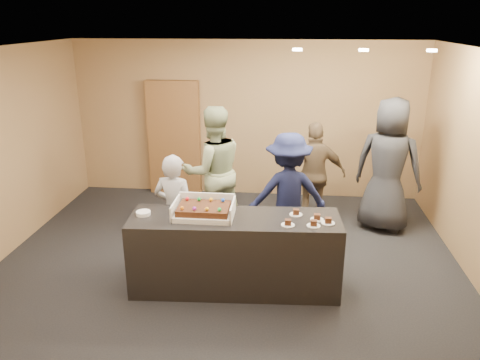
{
  "coord_description": "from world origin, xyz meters",
  "views": [
    {
      "loc": [
        0.7,
        -5.48,
        3.06
      ],
      "look_at": [
        0.14,
        0.0,
        1.12
      ],
      "focal_mm": 35.0,
      "sensor_mm": 36.0,
      "label": 1
    }
  ],
  "objects_px": {
    "person_dark_suit": "(388,165)",
    "sheet_cake": "(204,208)",
    "storage_cabinet": "(174,138)",
    "serving_counter": "(235,253)",
    "person_navy_man": "(288,194)",
    "plate_stack": "(143,213)",
    "person_server_grey": "(175,212)",
    "cake_box": "(204,212)",
    "person_brown_extra": "(315,175)",
    "person_sage_man": "(213,171)"
  },
  "relations": [
    {
      "from": "person_navy_man",
      "to": "person_sage_man",
      "type": "bearing_deg",
      "value": -35.4
    },
    {
      "from": "person_navy_man",
      "to": "person_brown_extra",
      "type": "relative_size",
      "value": 1.03
    },
    {
      "from": "sheet_cake",
      "to": "person_dark_suit",
      "type": "height_order",
      "value": "person_dark_suit"
    },
    {
      "from": "person_brown_extra",
      "to": "storage_cabinet",
      "type": "bearing_deg",
      "value": -32.35
    },
    {
      "from": "person_server_grey",
      "to": "person_sage_man",
      "type": "distance_m",
      "value": 1.11
    },
    {
      "from": "serving_counter",
      "to": "cake_box",
      "type": "xyz_separation_m",
      "value": [
        -0.35,
        0.03,
        0.5
      ]
    },
    {
      "from": "person_brown_extra",
      "to": "person_dark_suit",
      "type": "distance_m",
      "value": 1.07
    },
    {
      "from": "storage_cabinet",
      "to": "person_brown_extra",
      "type": "distance_m",
      "value": 2.68
    },
    {
      "from": "storage_cabinet",
      "to": "sheet_cake",
      "type": "relative_size",
      "value": 3.5
    },
    {
      "from": "sheet_cake",
      "to": "person_dark_suit",
      "type": "distance_m",
      "value": 3.05
    },
    {
      "from": "sheet_cake",
      "to": "person_server_grey",
      "type": "relative_size",
      "value": 0.39
    },
    {
      "from": "person_sage_man",
      "to": "person_dark_suit",
      "type": "bearing_deg",
      "value": 164.13
    },
    {
      "from": "person_navy_man",
      "to": "person_brown_extra",
      "type": "height_order",
      "value": "person_navy_man"
    },
    {
      "from": "person_brown_extra",
      "to": "person_dark_suit",
      "type": "bearing_deg",
      "value": 169.98
    },
    {
      "from": "person_server_grey",
      "to": "person_dark_suit",
      "type": "distance_m",
      "value": 3.2
    },
    {
      "from": "sheet_cake",
      "to": "person_dark_suit",
      "type": "relative_size",
      "value": 0.29
    },
    {
      "from": "plate_stack",
      "to": "person_brown_extra",
      "type": "bearing_deg",
      "value": 43.71
    },
    {
      "from": "storage_cabinet",
      "to": "person_navy_man",
      "type": "height_order",
      "value": "storage_cabinet"
    },
    {
      "from": "sheet_cake",
      "to": "person_brown_extra",
      "type": "xyz_separation_m",
      "value": [
        1.35,
        1.93,
        -0.2
      ]
    },
    {
      "from": "serving_counter",
      "to": "storage_cabinet",
      "type": "height_order",
      "value": "storage_cabinet"
    },
    {
      "from": "serving_counter",
      "to": "person_brown_extra",
      "type": "bearing_deg",
      "value": 59.51
    },
    {
      "from": "storage_cabinet",
      "to": "sheet_cake",
      "type": "distance_m",
      "value": 3.25
    },
    {
      "from": "storage_cabinet",
      "to": "sheet_cake",
      "type": "xyz_separation_m",
      "value": [
        1.07,
        -3.07,
        -0.02
      ]
    },
    {
      "from": "sheet_cake",
      "to": "storage_cabinet",
      "type": "bearing_deg",
      "value": 109.29
    },
    {
      "from": "plate_stack",
      "to": "person_brown_extra",
      "type": "height_order",
      "value": "person_brown_extra"
    },
    {
      "from": "storage_cabinet",
      "to": "person_dark_suit",
      "type": "xyz_separation_m",
      "value": [
        3.47,
        -1.19,
        -0.01
      ]
    },
    {
      "from": "cake_box",
      "to": "storage_cabinet",
      "type": "bearing_deg",
      "value": 109.44
    },
    {
      "from": "person_server_grey",
      "to": "person_navy_man",
      "type": "height_order",
      "value": "person_navy_man"
    },
    {
      "from": "person_brown_extra",
      "to": "sheet_cake",
      "type": "bearing_deg",
      "value": 47.93
    },
    {
      "from": "person_navy_man",
      "to": "person_server_grey",
      "type": "bearing_deg",
      "value": 10.7
    },
    {
      "from": "person_navy_man",
      "to": "person_dark_suit",
      "type": "xyz_separation_m",
      "value": [
        1.45,
        0.87,
        0.17
      ]
    },
    {
      "from": "sheet_cake",
      "to": "person_brown_extra",
      "type": "bearing_deg",
      "value": 55.08
    },
    {
      "from": "plate_stack",
      "to": "person_brown_extra",
      "type": "distance_m",
      "value": 2.84
    },
    {
      "from": "serving_counter",
      "to": "storage_cabinet",
      "type": "relative_size",
      "value": 1.18
    },
    {
      "from": "sheet_cake",
      "to": "person_navy_man",
      "type": "height_order",
      "value": "person_navy_man"
    },
    {
      "from": "person_dark_suit",
      "to": "cake_box",
      "type": "bearing_deg",
      "value": 61.08
    },
    {
      "from": "serving_counter",
      "to": "plate_stack",
      "type": "relative_size",
      "value": 14.3
    },
    {
      "from": "sheet_cake",
      "to": "person_navy_man",
      "type": "distance_m",
      "value": 1.39
    },
    {
      "from": "serving_counter",
      "to": "person_brown_extra",
      "type": "distance_m",
      "value": 2.2
    },
    {
      "from": "person_dark_suit",
      "to": "sheet_cake",
      "type": "bearing_deg",
      "value": 61.45
    },
    {
      "from": "plate_stack",
      "to": "person_server_grey",
      "type": "distance_m",
      "value": 0.57
    },
    {
      "from": "storage_cabinet",
      "to": "person_navy_man",
      "type": "xyz_separation_m",
      "value": [
        2.02,
        -2.07,
        -0.19
      ]
    },
    {
      "from": "plate_stack",
      "to": "person_navy_man",
      "type": "height_order",
      "value": "person_navy_man"
    },
    {
      "from": "cake_box",
      "to": "person_sage_man",
      "type": "xyz_separation_m",
      "value": [
        -0.13,
        1.48,
        -0.0
      ]
    },
    {
      "from": "person_server_grey",
      "to": "person_brown_extra",
      "type": "height_order",
      "value": "person_brown_extra"
    },
    {
      "from": "cake_box",
      "to": "person_server_grey",
      "type": "relative_size",
      "value": 0.46
    },
    {
      "from": "person_sage_man",
      "to": "person_dark_suit",
      "type": "height_order",
      "value": "person_dark_suit"
    },
    {
      "from": "storage_cabinet",
      "to": "serving_counter",
      "type": "bearing_deg",
      "value": -65.07
    },
    {
      "from": "storage_cabinet",
      "to": "sheet_cake",
      "type": "bearing_deg",
      "value": -70.71
    },
    {
      "from": "serving_counter",
      "to": "sheet_cake",
      "type": "bearing_deg",
      "value": 176.78
    }
  ]
}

